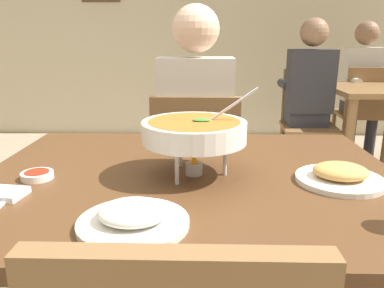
{
  "coord_description": "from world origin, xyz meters",
  "views": [
    {
      "loc": [
        0.03,
        -1.07,
        1.16
      ],
      "look_at": [
        0.0,
        0.15,
        0.82
      ],
      "focal_mm": 35.9,
      "sensor_mm": 36.0,
      "label": 1
    }
  ],
  "objects_px": {
    "curry_bowl": "(194,132)",
    "chair_bg_middle": "(364,108)",
    "chair_diner_main": "(195,170)",
    "appetizer_plate": "(340,176)",
    "chair_bg_left": "(308,117)",
    "patron_bg_left": "(308,90)",
    "dining_table_main": "(191,207)",
    "rice_plate": "(133,218)",
    "diner_main": "(196,123)",
    "patron_bg_middle": "(363,82)",
    "sauce_dish": "(37,175)"
  },
  "relations": [
    {
      "from": "curry_bowl",
      "to": "chair_bg_middle",
      "type": "xyz_separation_m",
      "value": [
        1.56,
        2.58,
        -0.39
      ]
    },
    {
      "from": "chair_diner_main",
      "to": "appetizer_plate",
      "type": "distance_m",
      "value": 0.97
    },
    {
      "from": "chair_bg_left",
      "to": "patron_bg_left",
      "type": "height_order",
      "value": "patron_bg_left"
    },
    {
      "from": "dining_table_main",
      "to": "chair_diner_main",
      "type": "bearing_deg",
      "value": 90.0
    },
    {
      "from": "rice_plate",
      "to": "appetizer_plate",
      "type": "xyz_separation_m",
      "value": [
        0.53,
        0.27,
        0.0
      ]
    },
    {
      "from": "chair_diner_main",
      "to": "diner_main",
      "type": "height_order",
      "value": "diner_main"
    },
    {
      "from": "dining_table_main",
      "to": "patron_bg_middle",
      "type": "xyz_separation_m",
      "value": [
        1.57,
        2.67,
        0.08
      ]
    },
    {
      "from": "diner_main",
      "to": "chair_bg_middle",
      "type": "relative_size",
      "value": 1.46
    },
    {
      "from": "curry_bowl",
      "to": "patron_bg_middle",
      "type": "height_order",
      "value": "patron_bg_middle"
    },
    {
      "from": "curry_bowl",
      "to": "patron_bg_middle",
      "type": "relative_size",
      "value": 0.25
    },
    {
      "from": "diner_main",
      "to": "patron_bg_left",
      "type": "relative_size",
      "value": 1.0
    },
    {
      "from": "chair_diner_main",
      "to": "chair_bg_left",
      "type": "height_order",
      "value": "same"
    },
    {
      "from": "dining_table_main",
      "to": "chair_bg_left",
      "type": "distance_m",
      "value": 2.35
    },
    {
      "from": "rice_plate",
      "to": "patron_bg_middle",
      "type": "bearing_deg",
      "value": 60.74
    },
    {
      "from": "chair_bg_left",
      "to": "chair_bg_middle",
      "type": "xyz_separation_m",
      "value": [
        0.64,
        0.42,
        0.0
      ]
    },
    {
      "from": "chair_bg_middle",
      "to": "rice_plate",
      "type": "bearing_deg",
      "value": -120.06
    },
    {
      "from": "dining_table_main",
      "to": "chair_bg_middle",
      "type": "distance_m",
      "value": 3.02
    },
    {
      "from": "appetizer_plate",
      "to": "rice_plate",
      "type": "bearing_deg",
      "value": -152.76
    },
    {
      "from": "chair_diner_main",
      "to": "appetizer_plate",
      "type": "xyz_separation_m",
      "value": [
        0.42,
        -0.83,
        0.28
      ]
    },
    {
      "from": "patron_bg_middle",
      "to": "rice_plate",
      "type": "bearing_deg",
      "value": -119.26
    },
    {
      "from": "diner_main",
      "to": "appetizer_plate",
      "type": "height_order",
      "value": "diner_main"
    },
    {
      "from": "rice_plate",
      "to": "chair_bg_middle",
      "type": "xyz_separation_m",
      "value": [
        1.68,
        2.9,
        -0.28
      ]
    },
    {
      "from": "chair_bg_middle",
      "to": "appetizer_plate",
      "type": "bearing_deg",
      "value": -113.64
    },
    {
      "from": "curry_bowl",
      "to": "patron_bg_middle",
      "type": "distance_m",
      "value": 3.1
    },
    {
      "from": "rice_plate",
      "to": "appetizer_plate",
      "type": "distance_m",
      "value": 0.59
    },
    {
      "from": "chair_diner_main",
      "to": "curry_bowl",
      "type": "distance_m",
      "value": 0.87
    },
    {
      "from": "appetizer_plate",
      "to": "sauce_dish",
      "type": "bearing_deg",
      "value": 179.72
    },
    {
      "from": "diner_main",
      "to": "rice_plate",
      "type": "xyz_separation_m",
      "value": [
        -0.11,
        -1.14,
        0.05
      ]
    },
    {
      "from": "diner_main",
      "to": "appetizer_plate",
      "type": "xyz_separation_m",
      "value": [
        0.42,
        -0.87,
        0.05
      ]
    },
    {
      "from": "dining_table_main",
      "to": "chair_diner_main",
      "type": "xyz_separation_m",
      "value": [
        -0.0,
        0.78,
        -0.15
      ]
    },
    {
      "from": "appetizer_plate",
      "to": "chair_bg_middle",
      "type": "height_order",
      "value": "chair_bg_middle"
    },
    {
      "from": "chair_diner_main",
      "to": "patron_bg_left",
      "type": "bearing_deg",
      "value": 55.94
    },
    {
      "from": "dining_table_main",
      "to": "patron_bg_middle",
      "type": "distance_m",
      "value": 3.1
    },
    {
      "from": "sauce_dish",
      "to": "rice_plate",
      "type": "bearing_deg",
      "value": -40.44
    },
    {
      "from": "chair_diner_main",
      "to": "sauce_dish",
      "type": "distance_m",
      "value": 0.98
    },
    {
      "from": "chair_bg_left",
      "to": "appetizer_plate",
      "type": "bearing_deg",
      "value": -103.04
    },
    {
      "from": "dining_table_main",
      "to": "diner_main",
      "type": "distance_m",
      "value": 0.81
    },
    {
      "from": "sauce_dish",
      "to": "chair_bg_middle",
      "type": "height_order",
      "value": "chair_bg_middle"
    },
    {
      "from": "dining_table_main",
      "to": "rice_plate",
      "type": "relative_size",
      "value": 5.14
    },
    {
      "from": "diner_main",
      "to": "chair_bg_middle",
      "type": "xyz_separation_m",
      "value": [
        1.57,
        1.77,
        -0.24
      ]
    },
    {
      "from": "rice_plate",
      "to": "patron_bg_middle",
      "type": "height_order",
      "value": "patron_bg_middle"
    },
    {
      "from": "chair_diner_main",
      "to": "sauce_dish",
      "type": "bearing_deg",
      "value": -117.77
    },
    {
      "from": "chair_diner_main",
      "to": "diner_main",
      "type": "xyz_separation_m",
      "value": [
        0.0,
        0.03,
        0.24
      ]
    },
    {
      "from": "chair_bg_left",
      "to": "diner_main",
      "type": "bearing_deg",
      "value": -124.67
    },
    {
      "from": "dining_table_main",
      "to": "chair_bg_middle",
      "type": "relative_size",
      "value": 1.37
    },
    {
      "from": "patron_bg_middle",
      "to": "chair_bg_middle",
      "type": "bearing_deg",
      "value": -89.7
    },
    {
      "from": "rice_plate",
      "to": "chair_bg_left",
      "type": "xyz_separation_m",
      "value": [
        1.04,
        2.48,
        -0.28
      ]
    },
    {
      "from": "rice_plate",
      "to": "patron_bg_left",
      "type": "relative_size",
      "value": 0.18
    },
    {
      "from": "patron_bg_left",
      "to": "patron_bg_middle",
      "type": "height_order",
      "value": "same"
    },
    {
      "from": "rice_plate",
      "to": "chair_bg_left",
      "type": "height_order",
      "value": "chair_bg_left"
    }
  ]
}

